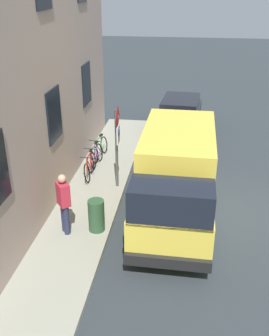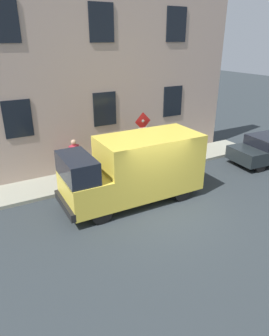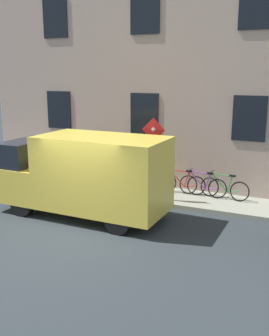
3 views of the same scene
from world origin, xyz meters
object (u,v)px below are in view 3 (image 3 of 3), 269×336
at_px(delivery_van, 85,174).
at_px(bicycle_red, 182,183).
at_px(sign_post_stacked, 153,148).
at_px(pedestrian, 94,160).
at_px(bicycle_purple, 202,185).
at_px(litter_bin, 88,177).
at_px(bicycle_green, 224,188).

xyz_separation_m(delivery_van, bicycle_red, (3.02, -2.09, -0.82)).
height_order(sign_post_stacked, bicycle_red, sign_post_stacked).
bearing_deg(delivery_van, pedestrian, -63.30).
relative_size(bicycle_purple, litter_bin, 1.91).
bearing_deg(bicycle_red, litter_bin, 14.11).
relative_size(sign_post_stacked, bicycle_red, 1.54).
distance_m(sign_post_stacked, bicycle_red, 1.90).
relative_size(delivery_van, bicycle_green, 3.13).
xyz_separation_m(bicycle_purple, bicycle_red, (-0.00, 0.75, 0.00)).
bearing_deg(litter_bin, bicycle_purple, -76.41).
bearing_deg(sign_post_stacked, delivery_van, 142.89).
distance_m(bicycle_red, pedestrian, 3.52).
height_order(bicycle_purple, bicycle_red, same).
bearing_deg(sign_post_stacked, bicycle_green, -62.76).
xyz_separation_m(delivery_van, litter_bin, (2.05, 1.16, -0.74)).
bearing_deg(delivery_van, bicycle_red, -123.80).
bearing_deg(pedestrian, bicycle_red, 55.88).
xyz_separation_m(delivery_van, bicycle_green, (3.02, -3.60, -0.82)).
distance_m(bicycle_red, litter_bin, 3.39).
distance_m(bicycle_green, bicycle_purple, 0.75).
bearing_deg(bicycle_green, bicycle_red, 7.29).
height_order(delivery_van, pedestrian, delivery_van).
relative_size(bicycle_green, bicycle_purple, 1.00).
bearing_deg(litter_bin, delivery_van, -150.55).
bearing_deg(litter_bin, bicycle_green, -78.50).
bearing_deg(litter_bin, sign_post_stacked, -93.08).
distance_m(sign_post_stacked, litter_bin, 2.92).
relative_size(bicycle_green, pedestrian, 1.00).
xyz_separation_m(bicycle_red, pedestrian, (-0.17, 3.47, 0.56)).
distance_m(bicycle_green, bicycle_red, 1.51).
relative_size(sign_post_stacked, bicycle_purple, 1.53).
height_order(bicycle_green, pedestrian, pedestrian).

